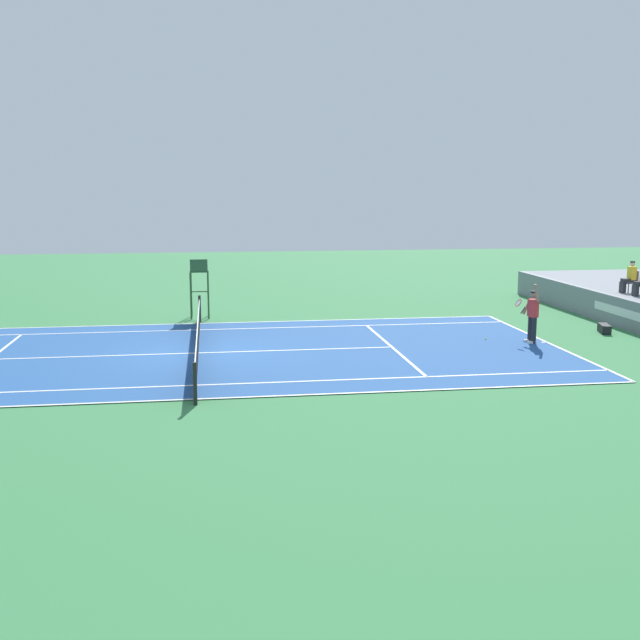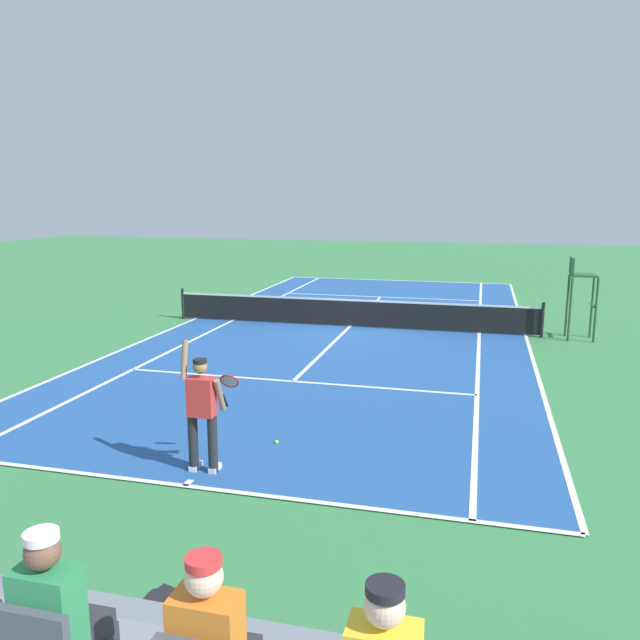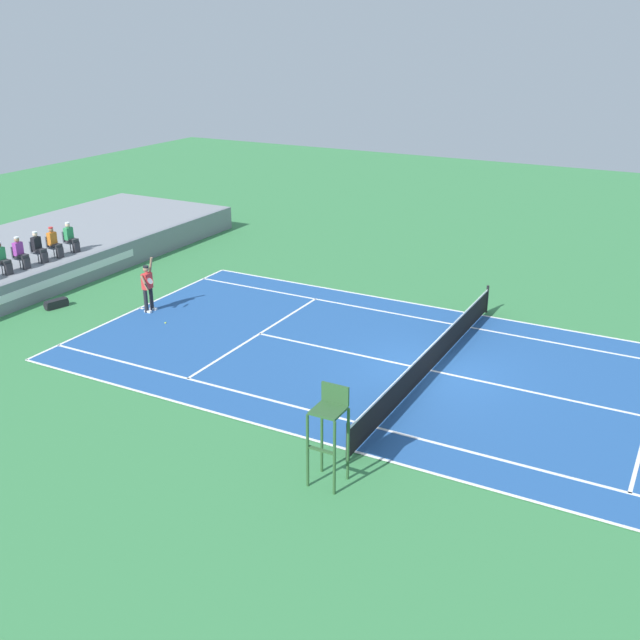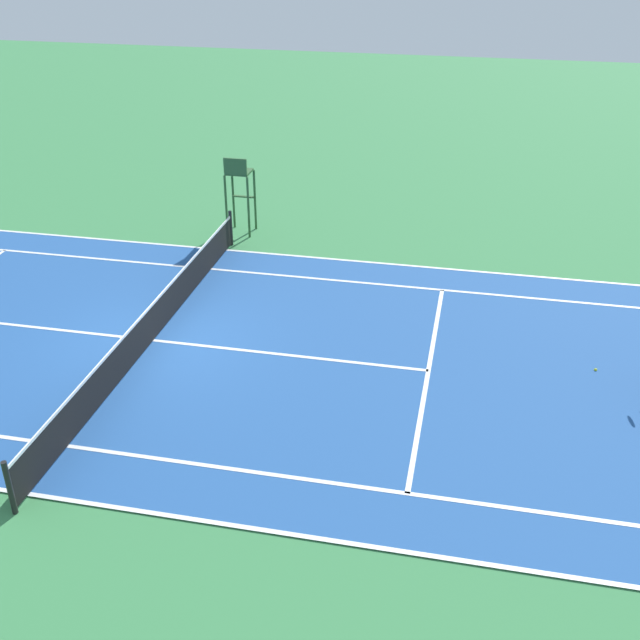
# 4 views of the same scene
# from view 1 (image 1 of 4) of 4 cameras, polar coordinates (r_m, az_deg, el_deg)

# --- Properties ---
(ground_plane) EXTENTS (80.00, 80.00, 0.00)m
(ground_plane) POSITION_cam_1_polar(r_m,az_deg,el_deg) (24.76, -9.14, -2.52)
(ground_plane) COLOR #387F47
(court) EXTENTS (11.08, 23.88, 0.03)m
(court) POSITION_cam_1_polar(r_m,az_deg,el_deg) (24.75, -9.14, -2.49)
(court) COLOR #235193
(court) RESTS_ON ground
(net) EXTENTS (11.98, 0.10, 1.07)m
(net) POSITION_cam_1_polar(r_m,az_deg,el_deg) (24.65, -9.17, -1.33)
(net) COLOR black
(net) RESTS_ON ground
(spectator_seated_0) EXTENTS (0.44, 0.60, 1.27)m
(spectator_seated_0) POSITION_cam_1_polar(r_m,az_deg,el_deg) (32.62, 22.26, 2.98)
(spectator_seated_0) COLOR #474C56
(spectator_seated_0) RESTS_ON bleacher_platform
(tennis_player) EXTENTS (0.76, 0.64, 2.08)m
(tennis_player) POSITION_cam_1_polar(r_m,az_deg,el_deg) (26.93, 15.67, 0.39)
(tennis_player) COLOR #232328
(tennis_player) RESTS_ON ground
(tennis_ball) EXTENTS (0.07, 0.07, 0.07)m
(tennis_ball) POSITION_cam_1_polar(r_m,az_deg,el_deg) (27.25, 12.37, -1.41)
(tennis_ball) COLOR #D1E533
(tennis_ball) RESTS_ON ground
(umpire_chair) EXTENTS (0.77, 0.77, 2.44)m
(umpire_chair) POSITION_cam_1_polar(r_m,az_deg,el_deg) (31.35, -9.07, 2.96)
(umpire_chair) COLOR #2D562D
(umpire_chair) RESTS_ON ground
(equipment_bag) EXTENTS (0.95, 0.55, 0.32)m
(equipment_bag) POSITION_cam_1_polar(r_m,az_deg,el_deg) (29.82, 20.60, -0.61)
(equipment_bag) COLOR black
(equipment_bag) RESTS_ON ground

